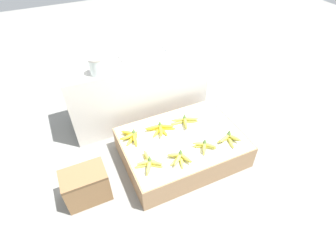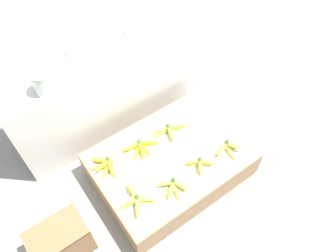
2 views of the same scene
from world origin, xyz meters
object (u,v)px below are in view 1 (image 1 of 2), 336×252
at_px(banana_bunch_middle_midleft, 160,128).
at_px(glass_jar, 96,66).
at_px(wooden_crate, 86,185).
at_px(banana_bunch_middle_midright, 185,121).
at_px(banana_bunch_front_midright, 205,146).
at_px(banana_bunch_front_left, 149,163).
at_px(banana_bunch_front_right, 229,138).
at_px(banana_bunch_middle_left, 131,136).
at_px(banana_bunch_front_midleft, 180,158).
at_px(foam_tray_white, 131,56).

height_order(banana_bunch_middle_midleft, glass_jar, glass_jar).
height_order(wooden_crate, banana_bunch_middle_midright, banana_bunch_middle_midright).
height_order(wooden_crate, banana_bunch_front_midright, banana_bunch_front_midright).
distance_m(banana_bunch_front_left, banana_bunch_front_right, 0.73).
bearing_deg(banana_bunch_middle_left, banana_bunch_front_left, -85.55).
height_order(banana_bunch_front_midright, banana_bunch_middle_midright, banana_bunch_middle_midright).
xyz_separation_m(banana_bunch_front_midright, banana_bunch_middle_left, (-0.52, 0.37, -0.00)).
xyz_separation_m(banana_bunch_front_left, banana_bunch_front_midright, (0.50, -0.03, -0.00)).
bearing_deg(banana_bunch_middle_left, banana_bunch_front_right, -26.96).
xyz_separation_m(banana_bunch_front_right, glass_jar, (-0.87, 0.80, 0.50)).
bearing_deg(glass_jar, banana_bunch_front_left, -79.55).
relative_size(banana_bunch_front_left, banana_bunch_middle_midright, 0.91).
xyz_separation_m(wooden_crate, banana_bunch_middle_midright, (0.99, 0.23, 0.13)).
relative_size(banana_bunch_front_right, banana_bunch_middle_midleft, 0.77).
height_order(banana_bunch_front_left, banana_bunch_middle_midright, banana_bunch_front_left).
height_order(banana_bunch_front_left, banana_bunch_middle_midleft, same).
bearing_deg(banana_bunch_front_midright, banana_bunch_middle_midleft, 125.40).
xyz_separation_m(banana_bunch_front_midright, banana_bunch_front_right, (0.24, -0.01, 0.00)).
relative_size(banana_bunch_front_left, banana_bunch_front_midleft, 1.20).
height_order(banana_bunch_middle_left, banana_bunch_middle_midleft, banana_bunch_middle_left).
bearing_deg(wooden_crate, glass_jar, 61.43).
bearing_deg(glass_jar, foam_tray_white, 26.47).
relative_size(banana_bunch_middle_midright, glass_jar, 1.70).
xyz_separation_m(banana_bunch_front_midleft, foam_tray_white, (-0.03, 0.99, 0.44)).
height_order(glass_jar, foam_tray_white, glass_jar).
distance_m(banana_bunch_front_right, banana_bunch_middle_left, 0.85).
xyz_separation_m(banana_bunch_front_right, banana_bunch_middle_midright, (-0.24, 0.37, -0.00)).
xyz_separation_m(banana_bunch_middle_midright, foam_tray_white, (-0.28, 0.61, 0.44)).
bearing_deg(banana_bunch_front_midleft, glass_jar, 115.16).
bearing_deg(glass_jar, banana_bunch_front_midright, -51.08).
bearing_deg(glass_jar, banana_bunch_middle_midleft, -48.40).
bearing_deg(banana_bunch_middle_midright, banana_bunch_front_right, -56.82).
relative_size(banana_bunch_front_left, banana_bunch_front_right, 1.11).
relative_size(banana_bunch_front_midleft, banana_bunch_middle_midleft, 0.72).
bearing_deg(banana_bunch_middle_midleft, banana_bunch_front_midleft, -89.71).
bearing_deg(banana_bunch_front_midright, foam_tray_white, 106.23).
height_order(banana_bunch_front_midleft, banana_bunch_middle_midright, banana_bunch_front_midleft).
height_order(banana_bunch_front_midleft, banana_bunch_middle_left, same).
height_order(banana_bunch_front_left, banana_bunch_front_midleft, banana_bunch_front_midleft).
bearing_deg(banana_bunch_middle_midleft, banana_bunch_front_midright, -54.60).
bearing_deg(banana_bunch_middle_midleft, glass_jar, 131.60).
distance_m(banana_bunch_front_midright, foam_tray_white, 1.09).
distance_m(banana_bunch_front_midleft, foam_tray_white, 1.08).
distance_m(banana_bunch_middle_left, foam_tray_white, 0.77).
bearing_deg(banana_bunch_front_midleft, foam_tray_white, 91.65).
height_order(banana_bunch_front_midright, banana_bunch_front_right, banana_bunch_front_right).
height_order(banana_bunch_front_midleft, banana_bunch_front_right, same).
bearing_deg(banana_bunch_front_right, foam_tray_white, 117.89).
bearing_deg(banana_bunch_middle_left, foam_tray_white, 67.79).
bearing_deg(banana_bunch_front_left, banana_bunch_front_right, -3.43).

